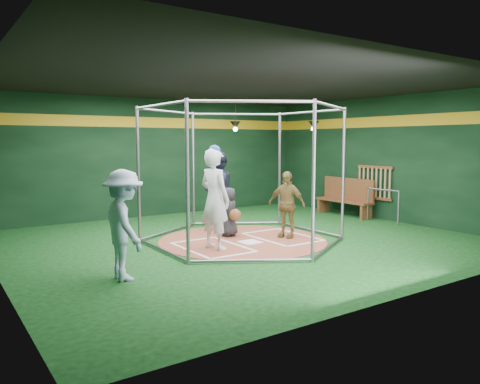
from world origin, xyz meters
TOP-DOWN VIEW (x-y plane):
  - room_shell at (0.00, 0.01)m, footprint 10.10×9.10m
  - clay_disc at (0.00, 0.00)m, footprint 3.80×3.80m
  - home_plate at (0.00, -0.30)m, footprint 0.43×0.43m
  - batter_box_left at (-0.95, -0.25)m, footprint 1.17×1.77m
  - batter_box_right at (0.95, -0.25)m, footprint 1.17×1.77m
  - batting_cage at (-0.00, -0.00)m, footprint 4.05×4.67m
  - bat_rack at (4.93, 0.40)m, footprint 0.07×1.25m
  - pendant_lamp_near at (2.20, 3.60)m, footprint 0.34×0.34m
  - pendant_lamp_far at (4.00, 2.00)m, footprint 0.34×0.34m
  - batter_figure at (-0.96, -0.39)m, footprint 0.65×0.85m
  - visitor_leopard at (1.04, -0.30)m, footprint 0.74×0.98m
  - catcher_figure at (-0.00, 0.52)m, footprint 0.66×0.67m
  - umpire at (0.29, 1.54)m, footprint 1.17×1.06m
  - bystander_blue at (-3.28, -1.39)m, footprint 0.70×1.18m
  - dugout_bench at (4.64, 1.22)m, footprint 0.46×1.95m
  - steel_railing at (4.55, -0.22)m, footprint 0.05×1.09m

SIDE VIEW (x-z plane):
  - clay_disc at x=0.00m, z-range 0.00..0.01m
  - batter_box_left at x=-0.95m, z-range 0.01..0.02m
  - batter_box_right at x=0.95m, z-range 0.01..0.02m
  - home_plate at x=0.00m, z-range 0.01..0.02m
  - dugout_bench at x=4.64m, z-range 0.01..1.15m
  - catcher_figure at x=0.00m, z-range 0.01..1.16m
  - steel_railing at x=4.55m, z-range 0.16..1.10m
  - visitor_leopard at x=1.04m, z-range 0.01..1.55m
  - bystander_blue at x=-3.28m, z-range 0.00..1.80m
  - umpire at x=0.29m, z-range 0.01..1.97m
  - bat_rack at x=4.93m, z-range 0.56..1.54m
  - batter_figure at x=-0.96m, z-range 0.00..2.15m
  - batting_cage at x=0.00m, z-range 0.00..3.00m
  - room_shell at x=0.00m, z-range -0.01..3.52m
  - pendant_lamp_near at x=2.20m, z-range 2.29..3.19m
  - pendant_lamp_far at x=4.00m, z-range 2.29..3.19m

